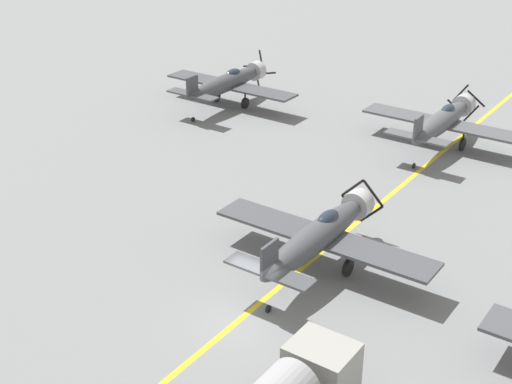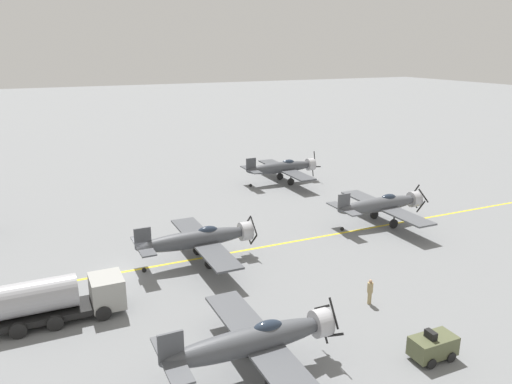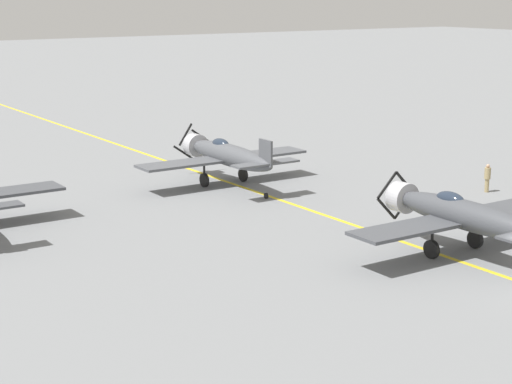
% 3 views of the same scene
% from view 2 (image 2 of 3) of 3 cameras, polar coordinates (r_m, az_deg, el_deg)
% --- Properties ---
extents(ground_plane, '(400.00, 400.00, 0.00)m').
position_cam_2_polar(ground_plane, '(40.76, -14.11, -8.71)').
color(ground_plane, slate).
extents(taxiway_stripe, '(0.30, 160.00, 0.01)m').
position_cam_2_polar(taxiway_stripe, '(40.75, -14.11, -8.70)').
color(taxiway_stripe, yellow).
rests_on(taxiway_stripe, ground).
extents(airplane_far_center, '(12.00, 9.98, 3.65)m').
position_cam_2_polar(airplane_far_center, '(50.39, 14.20, -1.40)').
color(airplane_far_center, '#515358').
rests_on(airplane_far_center, ground).
extents(airplane_far_left, '(12.00, 9.98, 3.77)m').
position_cam_2_polar(airplane_far_left, '(64.00, 3.11, 2.81)').
color(airplane_far_left, '#44474C').
rests_on(airplane_far_left, ground).
extents(airplane_mid_center, '(12.00, 9.98, 3.65)m').
position_cam_2_polar(airplane_mid_center, '(40.50, -6.50, -5.36)').
color(airplane_mid_center, '#46494E').
rests_on(airplane_mid_center, ground).
extents(airplane_mid_right, '(12.00, 9.98, 3.65)m').
position_cam_2_polar(airplane_mid_right, '(27.35, -0.10, -16.61)').
color(airplane_mid_right, '#494C51').
rests_on(airplane_mid_right, ground).
extents(fuel_tanker, '(2.68, 8.00, 2.98)m').
position_cam_2_polar(fuel_tanker, '(34.67, -21.53, -11.25)').
color(fuel_tanker, black).
rests_on(fuel_tanker, ground).
extents(tow_tractor, '(1.57, 2.60, 1.79)m').
position_cam_2_polar(tow_tractor, '(30.79, 19.56, -16.25)').
color(tow_tractor, '#515638').
rests_on(tow_tractor, ground).
extents(ground_crew_walking, '(0.39, 0.39, 1.81)m').
position_cam_2_polar(ground_crew_walking, '(35.28, 12.90, -10.93)').
color(ground_crew_walking, tan).
rests_on(ground_crew_walking, ground).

